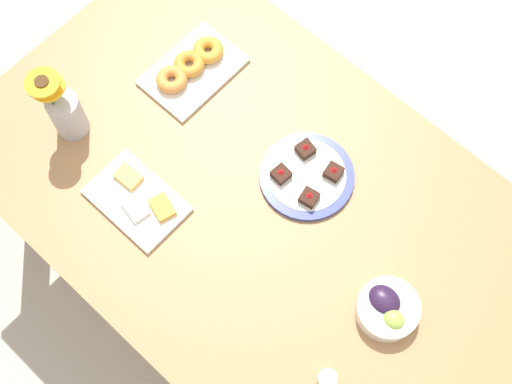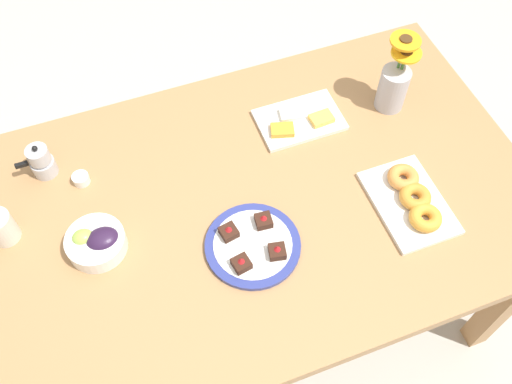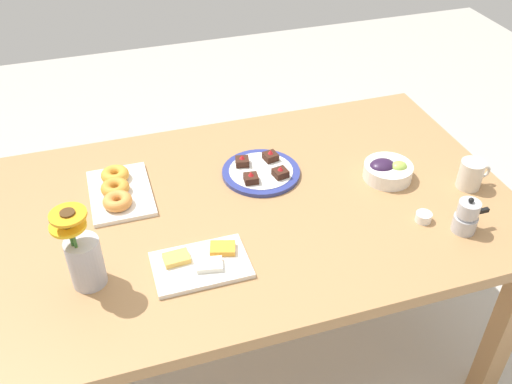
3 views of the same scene
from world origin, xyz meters
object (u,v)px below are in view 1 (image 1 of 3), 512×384
object	(u,v)px
dining_table	(256,209)
cheese_platter	(138,200)
grape_bowl	(387,308)
flower_vase	(65,112)
croissant_platter	(191,68)
dessert_plate	(307,176)
jam_cup_honey	(327,379)

from	to	relation	value
dining_table	cheese_platter	distance (m)	0.33
grape_bowl	flower_vase	distance (m)	0.99
croissant_platter	dessert_plate	distance (m)	0.47
croissant_platter	flower_vase	distance (m)	0.38
cheese_platter	flower_vase	bearing A→B (deg)	174.06
cheese_platter	dessert_plate	xyz separation A→B (m)	(0.29, 0.36, 0.00)
flower_vase	cheese_platter	bearing A→B (deg)	-5.94
grape_bowl	jam_cup_honey	size ratio (longest dim) A/B	3.31
croissant_platter	jam_cup_honey	size ratio (longest dim) A/B	5.83
dining_table	flower_vase	distance (m)	0.58
croissant_platter	flower_vase	bearing A→B (deg)	-108.40
grape_bowl	jam_cup_honey	xyz separation A→B (m)	(0.00, -0.23, -0.01)
dessert_plate	jam_cup_honey	bearing A→B (deg)	-43.76
grape_bowl	dessert_plate	bearing A→B (deg)	159.73
jam_cup_honey	flower_vase	bearing A→B (deg)	177.32
grape_bowl	croissant_platter	xyz separation A→B (m)	(-0.85, 0.17, -0.01)
dessert_plate	flower_vase	xyz separation A→B (m)	(-0.58, -0.33, 0.08)
grape_bowl	jam_cup_honey	bearing A→B (deg)	-89.77
croissant_platter	dessert_plate	bearing A→B (deg)	-3.46
grape_bowl	croissant_platter	bearing A→B (deg)	168.63
grape_bowl	cheese_platter	distance (m)	0.71
dining_table	croissant_platter	world-z (taller)	croissant_platter
cheese_platter	jam_cup_honey	xyz separation A→B (m)	(0.68, -0.01, 0.01)
dining_table	grape_bowl	world-z (taller)	grape_bowl
croissant_platter	dessert_plate	world-z (taller)	dessert_plate
croissant_platter	dessert_plate	xyz separation A→B (m)	(0.46, -0.03, -0.01)
jam_cup_honey	dessert_plate	world-z (taller)	dessert_plate
grape_bowl	cheese_platter	world-z (taller)	grape_bowl
dining_table	dessert_plate	distance (m)	0.18
dessert_plate	croissant_platter	bearing A→B (deg)	176.54
jam_cup_honey	dessert_plate	bearing A→B (deg)	136.24
cheese_platter	dining_table	bearing A→B (deg)	44.27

